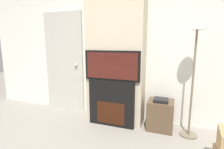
% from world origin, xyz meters
% --- Properties ---
extents(wall_back, '(6.00, 0.06, 2.70)m').
position_xyz_m(wall_back, '(0.00, 2.03, 1.35)').
color(wall_back, silver).
rests_on(wall_back, ground_plane).
extents(chimney_breast, '(0.99, 0.39, 2.70)m').
position_xyz_m(chimney_breast, '(0.00, 1.80, 1.35)').
color(chimney_breast, beige).
rests_on(chimney_breast, ground_plane).
extents(fireplace, '(0.79, 0.15, 0.79)m').
position_xyz_m(fireplace, '(0.00, 1.61, 0.39)').
color(fireplace, black).
rests_on(fireplace, ground_plane).
extents(television, '(0.95, 0.07, 0.49)m').
position_xyz_m(television, '(0.00, 1.61, 1.03)').
color(television, black).
rests_on(television, fireplace).
extents(floor_lamp, '(0.25, 0.25, 1.68)m').
position_xyz_m(floor_lamp, '(1.23, 1.67, 1.21)').
color(floor_lamp, '#726651').
rests_on(floor_lamp, ground_plane).
extents(media_stand, '(0.41, 0.39, 0.53)m').
position_xyz_m(media_stand, '(0.80, 1.75, 0.25)').
color(media_stand, brown).
rests_on(media_stand, ground_plane).
extents(entry_door, '(0.87, 0.09, 2.02)m').
position_xyz_m(entry_door, '(-1.19, 1.97, 1.01)').
color(entry_door, '#BCB7AD').
rests_on(entry_door, ground_plane).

